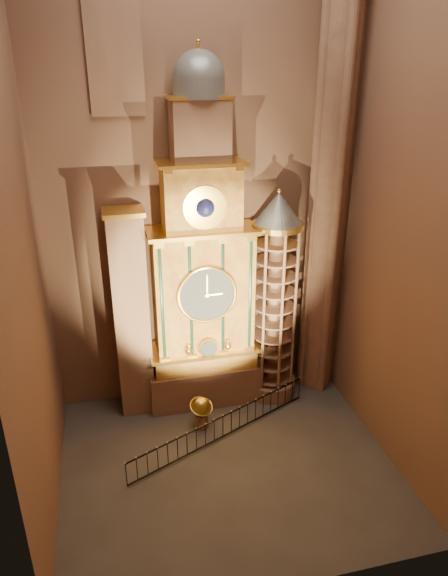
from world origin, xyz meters
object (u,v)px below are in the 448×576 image
object	(u,v)px
stair_turret	(274,301)
celestial_globe	(201,410)
portrait_tower	(131,316)
astronomical_clock	(203,279)
iron_railing	(223,427)

from	to	relation	value
stair_turret	celestial_globe	bearing A→B (deg)	-154.36
portrait_tower	celestial_globe	bearing A→B (deg)	-38.84
astronomical_clock	iron_railing	distance (m)	6.87
celestial_globe	iron_railing	world-z (taller)	celestial_globe
portrait_tower	iron_railing	size ratio (longest dim) A/B	1.13
astronomical_clock	stair_turret	world-z (taller)	astronomical_clock
portrait_tower	stair_turret	xyz separation A→B (m)	(6.90, -0.28, 0.12)
stair_turret	celestial_globe	size ratio (longest dim) A/B	6.73
celestial_globe	iron_railing	size ratio (longest dim) A/B	0.18
astronomical_clock	portrait_tower	distance (m)	3.73
astronomical_clock	portrait_tower	size ratio (longest dim) A/B	1.64
astronomical_clock	stair_turret	xyz separation A→B (m)	(3.50, -0.26, -1.41)
portrait_tower	astronomical_clock	bearing A→B (deg)	-0.29
astronomical_clock	iron_railing	xyz separation A→B (m)	(0.19, -3.29, -6.03)
portrait_tower	celestial_globe	world-z (taller)	portrait_tower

